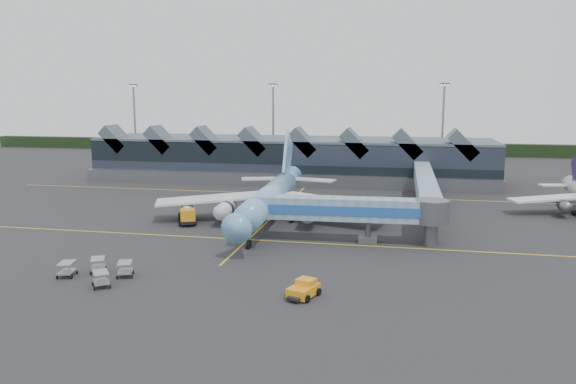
% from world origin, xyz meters
% --- Properties ---
extents(ground, '(260.00, 260.00, 0.00)m').
position_xyz_m(ground, '(0.00, 0.00, 0.00)').
color(ground, '#28272A').
rests_on(ground, ground).
extents(taxi_stripes, '(120.00, 60.00, 0.01)m').
position_xyz_m(taxi_stripes, '(0.00, 10.00, 0.01)').
color(taxi_stripes, yellow).
rests_on(taxi_stripes, ground).
extents(tree_line_far, '(260.00, 4.00, 4.00)m').
position_xyz_m(tree_line_far, '(0.00, 110.00, 2.00)').
color(tree_line_far, black).
rests_on(tree_line_far, ground).
extents(terminal, '(90.00, 22.25, 12.52)m').
position_xyz_m(terminal, '(-5.07, 47.35, 4.88)').
color(terminal, black).
rests_on(terminal, ground).
extents(light_masts, '(132.40, 42.56, 22.45)m').
position_xyz_m(light_masts, '(21.00, 62.80, 12.49)').
color(light_masts, gray).
rests_on(light_masts, ground).
extents(main_airliner, '(36.75, 42.27, 13.58)m').
position_xyz_m(main_airliner, '(0.61, 3.42, 3.99)').
color(main_airliner, '#6BAFD9').
rests_on(main_airliner, ground).
extents(jet_bridge, '(25.70, 4.88, 6.07)m').
position_xyz_m(jet_bridge, '(14.82, -6.39, 4.26)').
color(jet_bridge, '#6C96B5').
rests_on(jet_bridge, ground).
extents(fuel_truck, '(5.18, 8.36, 2.88)m').
position_xyz_m(fuel_truck, '(-12.18, 0.85, 1.61)').
color(fuel_truck, black).
rests_on(fuel_truck, ground).
extents(pushback_tug, '(3.25, 4.14, 1.67)m').
position_xyz_m(pushback_tug, '(11.11, -27.94, 0.75)').
color(pushback_tug, orange).
rests_on(pushback_tug, ground).
extents(baggage_carts, '(8.10, 7.01, 1.57)m').
position_xyz_m(baggage_carts, '(-11.30, -26.67, 0.88)').
color(baggage_carts, '#9B9DA3').
rests_on(baggage_carts, ground).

